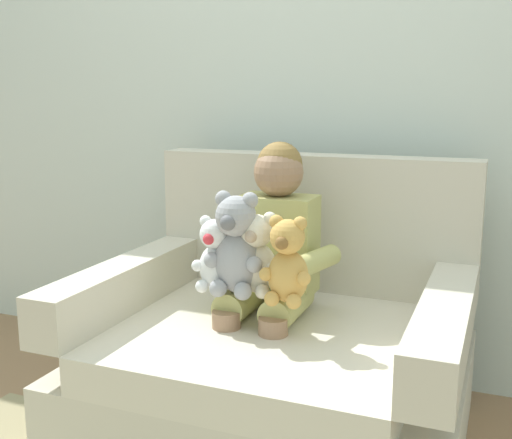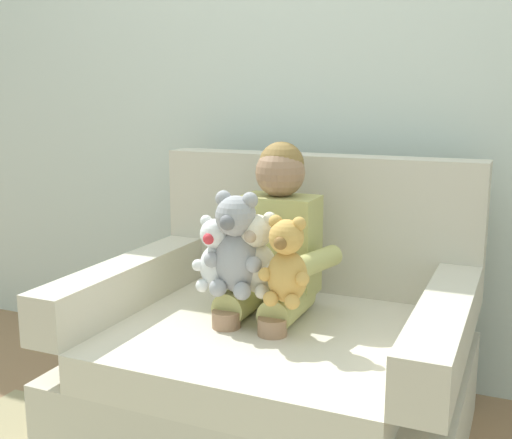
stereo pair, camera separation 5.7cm
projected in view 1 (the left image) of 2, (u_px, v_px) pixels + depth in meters
back_wall at (336, 60)px, 2.53m from camera, size 6.00×0.10×2.60m
armchair at (279, 356)px, 2.14m from camera, size 1.22×1.00×0.94m
seated_child at (271, 252)px, 2.13m from camera, size 0.45×0.39×0.82m
plush_honey at (287, 263)px, 1.90m from camera, size 0.16×0.13×0.27m
plush_grey at (236, 247)px, 1.98m from camera, size 0.20×0.16×0.33m
plush_white at (215, 256)px, 2.03m from camera, size 0.15×0.12×0.25m
plush_cream at (257, 256)px, 1.99m from camera, size 0.16×0.13×0.27m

